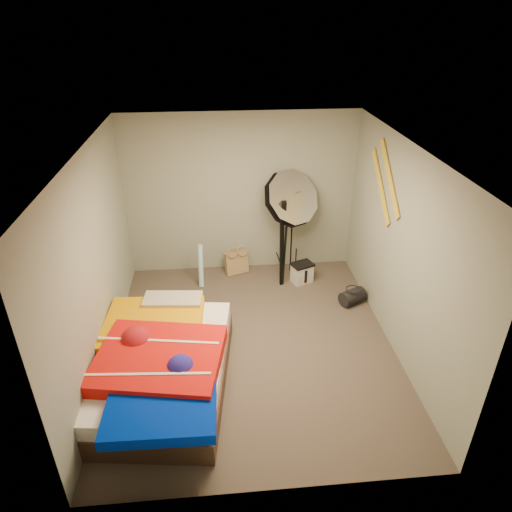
{
  "coord_description": "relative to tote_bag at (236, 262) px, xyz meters",
  "views": [
    {
      "loc": [
        -0.38,
        -4.52,
        3.79
      ],
      "look_at": [
        0.1,
        0.6,
        0.95
      ],
      "focal_mm": 32.0,
      "sensor_mm": 36.0,
      "label": 1
    }
  ],
  "objects": [
    {
      "name": "wall_stripe_upper",
      "position": [
        1.83,
        -1.2,
        1.77
      ],
      "size": [
        0.02,
        0.91,
        0.78
      ],
      "primitive_type": "cube",
      "rotation": [
        0.7,
        0.0,
        0.0
      ],
      "color": "gold",
      "rests_on": "wall_right"
    },
    {
      "name": "bed",
      "position": [
        -0.98,
        -2.42,
        0.12
      ],
      "size": [
        1.68,
        2.32,
        0.6
      ],
      "color": "#4B3227",
      "rests_on": "floor"
    },
    {
      "name": "wall_back",
      "position": [
        0.1,
        0.2,
        1.07
      ],
      "size": [
        3.5,
        0.0,
        3.5
      ],
      "primitive_type": "plane",
      "rotation": [
        1.57,
        0.0,
        0.0
      ],
      "color": "gray",
      "rests_on": "floor"
    },
    {
      "name": "wall_right",
      "position": [
        1.85,
        -1.8,
        1.07
      ],
      "size": [
        0.0,
        4.0,
        4.0
      ],
      "primitive_type": "plane",
      "rotation": [
        1.57,
        0.0,
        -1.57
      ],
      "color": "gray",
      "rests_on": "floor"
    },
    {
      "name": "wall_front",
      "position": [
        0.1,
        -3.8,
        1.07
      ],
      "size": [
        3.5,
        0.0,
        3.5
      ],
      "primitive_type": "plane",
      "rotation": [
        -1.57,
        0.0,
        0.0
      ],
      "color": "gray",
      "rests_on": "floor"
    },
    {
      "name": "wrapping_roll",
      "position": [
        -0.55,
        -0.32,
        0.15
      ],
      "size": [
        0.1,
        0.2,
        0.66
      ],
      "primitive_type": "cylinder",
      "rotation": [
        -0.17,
        0.0,
        -0.11
      ],
      "color": "#5ABBDA",
      "rests_on": "floor"
    },
    {
      "name": "wall_left",
      "position": [
        -1.65,
        -1.8,
        1.07
      ],
      "size": [
        0.0,
        4.0,
        4.0
      ],
      "primitive_type": "plane",
      "rotation": [
        1.57,
        0.0,
        1.57
      ],
      "color": "gray",
      "rests_on": "floor"
    },
    {
      "name": "photo_umbrella",
      "position": [
        0.78,
        -0.18,
        1.12
      ],
      "size": [
        0.9,
        0.95,
        1.82
      ],
      "color": "black",
      "rests_on": "floor"
    },
    {
      "name": "wall_stripe_lower",
      "position": [
        1.83,
        -0.95,
        1.57
      ],
      "size": [
        0.02,
        0.91,
        0.78
      ],
      "primitive_type": "cube",
      "rotation": [
        0.7,
        0.0,
        0.0
      ],
      "color": "gold",
      "rests_on": "wall_right"
    },
    {
      "name": "floor",
      "position": [
        0.1,
        -1.8,
        -0.18
      ],
      "size": [
        4.0,
        4.0,
        0.0
      ],
      "primitive_type": "plane",
      "color": "#4E443B",
      "rests_on": "ground"
    },
    {
      "name": "ceiling",
      "position": [
        0.1,
        -1.8,
        2.32
      ],
      "size": [
        4.0,
        4.0,
        0.0
      ],
      "primitive_type": "plane",
      "rotation": [
        3.14,
        0.0,
        0.0
      ],
      "color": "silver",
      "rests_on": "wall_back"
    },
    {
      "name": "camera_tripod",
      "position": [
        0.67,
        -0.42,
        0.6
      ],
      "size": [
        0.08,
        0.08,
        1.37
      ],
      "color": "black",
      "rests_on": "floor"
    },
    {
      "name": "duffel_bag",
      "position": [
        1.61,
        -1.02,
        -0.07
      ],
      "size": [
        0.42,
        0.36,
        0.22
      ],
      "primitive_type": "cylinder",
      "rotation": [
        0.0,
        1.57,
        0.47
      ],
      "color": "black",
      "rests_on": "floor"
    },
    {
      "name": "tote_bag",
      "position": [
        0.0,
        0.0,
        0.0
      ],
      "size": [
        0.4,
        0.27,
        0.38
      ],
      "primitive_type": "cube",
      "rotation": [
        -0.14,
        0.0,
        0.33
      ],
      "color": "tan",
      "rests_on": "floor"
    },
    {
      "name": "camera_case",
      "position": [
        0.99,
        -0.37,
        -0.04
      ],
      "size": [
        0.35,
        0.31,
        0.3
      ],
      "primitive_type": "cube",
      "rotation": [
        0.0,
        0.0,
        0.38
      ],
      "color": "beige",
      "rests_on": "floor"
    }
  ]
}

